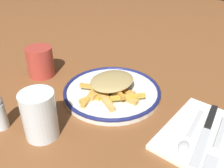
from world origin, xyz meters
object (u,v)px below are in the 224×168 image
napkin (205,136)px  knife (208,128)px  plate (112,92)px  water_glass (40,115)px  coffee_mug (40,62)px  spoon (189,136)px  fork (218,142)px  fries_heap (110,86)px

napkin → knife: size_ratio=1.04×
plate → napkin: size_ratio=1.20×
plate → water_glass: bearing=84.3°
coffee_mug → napkin: bearing=-175.1°
water_glass → coffee_mug: 0.28m
plate → spoon: size_ratio=1.72×
napkin → knife: bearing=-81.0°
plate → fork: plate is taller
napkin → water_glass: (0.28, 0.21, 0.05)m
plate → coffee_mug: size_ratio=2.46×
knife → fork: bearing=136.7°
fries_heap → coffee_mug: (0.24, 0.04, 0.01)m
fork → water_glass: water_glass is taller
spoon → coffee_mug: coffee_mug is taller
plate → napkin: 0.26m
coffee_mug → knife: bearing=-173.0°
spoon → knife: bearing=-111.3°
fries_heap → fork: size_ratio=0.97×
napkin → knife: (0.00, -0.02, 0.01)m
knife → napkin: bearing=99.0°
napkin → spoon: size_ratio=1.43×
fork → water_glass: bearing=32.5°
fries_heap → coffee_mug: bearing=8.9°
napkin → fork: (-0.03, 0.01, 0.01)m
fries_heap → fork: (-0.29, 0.01, -0.02)m
plate → spoon: bearing=170.4°
knife → plate: bearing=2.9°
knife → coffee_mug: bearing=7.0°
napkin → coffee_mug: coffee_mug is taller
napkin → coffee_mug: size_ratio=2.04×
napkin → spoon: spoon is taller
knife → spoon: (0.02, 0.05, 0.00)m
napkin → knife: 0.02m
fork → plate: bearing=-3.5°
fries_heap → napkin: 0.26m
fries_heap → fork: bearing=178.5°
napkin → fork: 0.03m
spoon → water_glass: bearing=34.3°
fork → coffee_mug: 0.53m
plate → knife: bearing=-177.1°
plate → napkin: plate is taller
spoon → coffee_mug: bearing=0.9°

